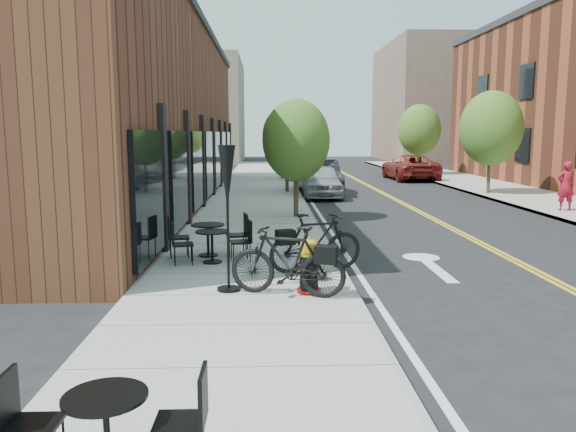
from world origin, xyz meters
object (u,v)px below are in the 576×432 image
object	(u,v)px
parked_car_a	(322,181)
parked_car_c	(306,168)
bistro_set_b	(208,235)
pedestrian	(566,186)
bicycle_left	(287,261)
bistro_set_c	(212,242)
patio_umbrella	(227,187)
bicycle_right	(316,242)
parked_car_far	(410,167)
fire_hydrant	(309,266)
parked_car_b	(320,177)
bistro_set_a	(106,422)

from	to	relation	value
parked_car_a	parked_car_c	bearing A→B (deg)	92.12
bistro_set_b	pedestrian	xyz separation A→B (m)	(11.89, 7.01, 0.40)
bicycle_left	bistro_set_c	world-z (taller)	bicycle_left
bistro_set_b	patio_umbrella	size ratio (longest dim) A/B	0.70
bicycle_right	parked_car_far	bearing A→B (deg)	-35.87
bicycle_right	pedestrian	xyz separation A→B (m)	(9.61, 8.50, 0.29)
fire_hydrant	parked_car_b	size ratio (longest dim) A/B	0.20
bicycle_left	bistro_set_a	distance (m)	5.19
parked_car_c	parked_car_b	bearing A→B (deg)	-86.79
bistro_set_a	parked_car_c	xyz separation A→B (m)	(3.66, 29.66, 0.20)
parked_car_c	pedestrian	distance (m)	16.71
parked_car_b	parked_car_far	bearing A→B (deg)	49.14
bistro_set_a	parked_car_far	xyz separation A→B (m)	(10.08, 29.84, 0.22)
parked_car_c	bicycle_right	bearing A→B (deg)	-91.45
bicycle_right	parked_car_c	distance (m)	23.10
bicycle_right	bistro_set_b	xyz separation A→B (m)	(-2.28, 1.49, -0.12)
bistro_set_c	parked_car_b	xyz separation A→B (m)	(3.68, 14.80, 0.23)
bistro_set_a	pedestrian	distance (m)	19.22
fire_hydrant	parked_car_a	bearing A→B (deg)	107.04
bistro_set_c	parked_car_b	world-z (taller)	parked_car_b
bicycle_left	pedestrian	xyz separation A→B (m)	(10.24, 10.18, 0.27)
bistro_set_b	parked_car_far	size ratio (longest dim) A/B	0.32
fire_hydrant	bicycle_left	bearing A→B (deg)	-130.49
patio_umbrella	parked_car_b	world-z (taller)	patio_umbrella
fire_hydrant	bistro_set_c	distance (m)	2.98
bistro_set_a	bistro_set_b	bearing A→B (deg)	90.34
patio_umbrella	parked_car_far	size ratio (longest dim) A/B	0.46
patio_umbrella	parked_car_c	bearing A→B (deg)	82.90
parked_car_c	patio_umbrella	bearing A→B (deg)	-95.08
fire_hydrant	bistro_set_b	xyz separation A→B (m)	(-2.03, 2.98, 0.01)
bicycle_right	parked_car_far	size ratio (longest dim) A/B	0.35
parked_car_b	pedestrian	world-z (taller)	pedestrian
patio_umbrella	parked_car_c	xyz separation A→B (m)	(3.04, 24.38, -1.18)
parked_car_c	fire_hydrant	bearing A→B (deg)	-91.82
bistro_set_a	parked_car_c	distance (m)	29.88
parked_car_c	parked_car_far	size ratio (longest dim) A/B	0.93
patio_umbrella	pedestrian	xyz separation A→B (m)	(11.25, 9.83, -0.94)
bistro_set_a	bistro_set_c	xyz separation A→B (m)	(0.14, 7.42, 0.02)
bistro_set_c	parked_car_far	distance (m)	24.53
pedestrian	bicycle_right	bearing A→B (deg)	44.41
bistro_set_b	bistro_set_c	distance (m)	0.69
bicycle_left	patio_umbrella	world-z (taller)	patio_umbrella
fire_hydrant	parked_car_a	world-z (taller)	parked_car_a
parked_car_c	parked_car_far	xyz separation A→B (m)	(6.42, 0.19, 0.02)
bistro_set_a	pedestrian	world-z (taller)	pedestrian
bicycle_right	pedestrian	distance (m)	12.83
bicycle_right	parked_car_b	distance (m)	15.69
patio_umbrella	fire_hydrant	bearing A→B (deg)	-7.05
bicycle_left	bistro_set_a	xyz separation A→B (m)	(-1.64, -4.92, -0.17)
fire_hydrant	patio_umbrella	size ratio (longest dim) A/B	0.38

